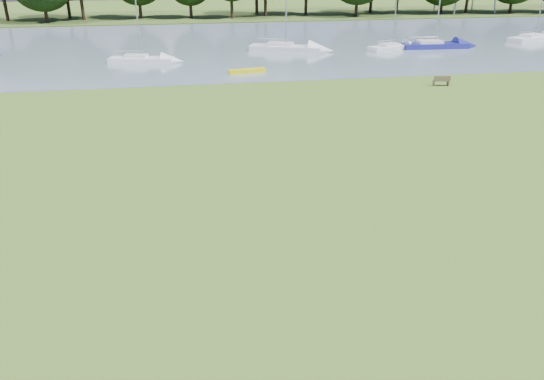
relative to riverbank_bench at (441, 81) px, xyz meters
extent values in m
plane|color=olive|center=(-16.39, -18.27, -0.41)|extent=(220.00, 220.00, 0.00)
cube|color=gray|center=(-16.39, 23.73, -0.41)|extent=(220.00, 40.00, 0.10)
cube|color=#4C6626|center=(-16.39, 53.73, -0.41)|extent=(220.00, 20.00, 0.40)
cube|color=brown|center=(-0.55, 0.14, -0.21)|extent=(0.13, 0.40, 0.40)
cube|color=brown|center=(0.57, -0.03, -0.21)|extent=(0.13, 0.40, 0.40)
cube|color=brown|center=(0.01, 0.06, 0.00)|extent=(1.36, 0.58, 0.04)
cube|color=brown|center=(-0.02, -0.12, 0.21)|extent=(1.31, 0.24, 0.39)
cube|color=yellow|center=(-14.41, 7.51, -0.19)|extent=(3.36, 1.34, 0.33)
cylinder|color=black|center=(-39.39, 49.73, 1.52)|extent=(0.45, 0.45, 3.46)
cylinder|color=black|center=(-32.39, 49.73, 1.65)|extent=(0.45, 0.45, 3.72)
cylinder|color=black|center=(-25.39, 49.73, 1.26)|extent=(0.45, 0.45, 2.93)
cylinder|color=black|center=(-18.39, 49.73, 1.39)|extent=(0.45, 0.45, 3.19)
cylinder|color=black|center=(-11.39, 49.73, 1.52)|extent=(0.45, 0.45, 3.46)
cylinder|color=black|center=(-4.39, 49.73, 1.65)|extent=(0.45, 0.45, 3.72)
cylinder|color=black|center=(2.61, 49.73, 1.26)|extent=(0.45, 0.45, 2.93)
cylinder|color=black|center=(9.61, 49.73, 1.39)|extent=(0.45, 0.45, 3.19)
cylinder|color=black|center=(16.61, 49.73, 1.52)|extent=(0.45, 0.45, 3.46)
cylinder|color=black|center=(23.61, 49.73, 1.65)|extent=(0.45, 0.45, 3.72)
cylinder|color=black|center=(30.61, 49.73, 1.26)|extent=(0.45, 0.45, 2.93)
cylinder|color=black|center=(37.61, 49.73, 1.39)|extent=(0.45, 0.45, 3.19)
cube|color=silver|center=(-23.67, 14.07, -0.02)|extent=(6.27, 2.96, 0.68)
cube|color=silver|center=(-24.14, 14.17, 0.40)|extent=(2.35, 1.76, 0.44)
cylinder|color=#A5A8AD|center=(-23.67, 14.07, 3.46)|extent=(0.12, 0.12, 6.67)
cube|color=silver|center=(2.74, 16.84, -0.03)|extent=(5.96, 3.54, 0.66)
cube|color=silver|center=(2.31, 16.68, 0.37)|extent=(2.34, 1.90, 0.42)
cylinder|color=#A5A8AD|center=(2.74, 16.84, 3.35)|extent=(0.11, 0.11, 6.48)
cube|color=navy|center=(7.71, 17.00, 0.03)|extent=(7.41, 2.40, 0.77)
cube|color=silver|center=(7.13, 17.03, 0.50)|extent=(2.64, 1.73, 0.50)
cube|color=silver|center=(22.03, 20.00, 0.01)|extent=(7.71, 4.37, 0.74)
cube|color=silver|center=(21.47, 19.81, 0.46)|extent=(2.99, 2.39, 0.48)
cylinder|color=#A5A8AD|center=(22.03, 20.00, 4.07)|extent=(0.13, 0.13, 7.79)
cube|color=silver|center=(-8.77, 18.09, 0.03)|extent=(7.86, 4.91, 0.78)
cube|color=silver|center=(-9.34, 18.32, 0.50)|extent=(3.11, 2.58, 0.50)
cylinder|color=#A5A8AD|center=(-8.77, 18.09, 4.31)|extent=(0.13, 0.13, 8.23)
camera|label=1|loc=(-20.55, -38.46, 9.13)|focal=35.00mm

